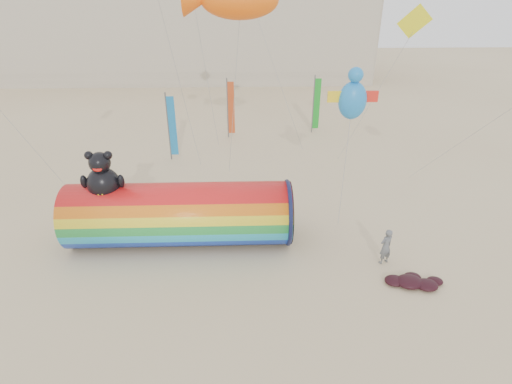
{
  "coord_description": "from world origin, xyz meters",
  "views": [
    {
      "loc": [
        -0.15,
        -16.94,
        11.68
      ],
      "look_at": [
        0.5,
        1.5,
        2.4
      ],
      "focal_mm": 28.0,
      "sensor_mm": 36.0,
      "label": 1
    }
  ],
  "objects_px": {
    "windsock_assembly": "(180,213)",
    "hotel_building": "(157,3)",
    "fabric_bundle": "(413,282)",
    "kite_handler": "(386,247)"
  },
  "relations": [
    {
      "from": "windsock_assembly",
      "to": "kite_handler",
      "type": "height_order",
      "value": "windsock_assembly"
    },
    {
      "from": "hotel_building",
      "to": "windsock_assembly",
      "type": "bearing_deg",
      "value": -79.23
    },
    {
      "from": "kite_handler",
      "to": "hotel_building",
      "type": "bearing_deg",
      "value": -93.04
    },
    {
      "from": "fabric_bundle",
      "to": "windsock_assembly",
      "type": "bearing_deg",
      "value": 160.23
    },
    {
      "from": "windsock_assembly",
      "to": "fabric_bundle",
      "type": "relative_size",
      "value": 4.26
    },
    {
      "from": "hotel_building",
      "to": "windsock_assembly",
      "type": "distance_m",
      "value": 46.88
    },
    {
      "from": "hotel_building",
      "to": "kite_handler",
      "type": "bearing_deg",
      "value": -68.67
    },
    {
      "from": "windsock_assembly",
      "to": "fabric_bundle",
      "type": "xyz_separation_m",
      "value": [
        10.73,
        -3.86,
        -1.53
      ]
    },
    {
      "from": "windsock_assembly",
      "to": "hotel_building",
      "type": "bearing_deg",
      "value": 100.77
    },
    {
      "from": "hotel_building",
      "to": "windsock_assembly",
      "type": "relative_size",
      "value": 5.41
    }
  ]
}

